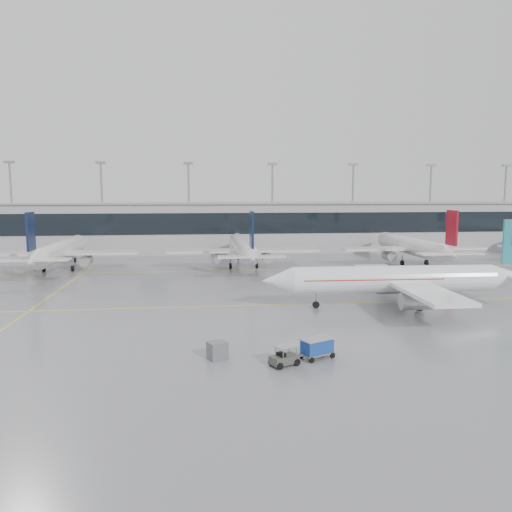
{
  "coord_description": "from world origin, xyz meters",
  "views": [
    {
      "loc": [
        -8.97,
        -63.73,
        14.6
      ],
      "look_at": [
        0.0,
        12.0,
        5.0
      ],
      "focal_mm": 35.0,
      "sensor_mm": 36.0,
      "label": 1
    }
  ],
  "objects": [
    {
      "name": "taxi_line_main",
      "position": [
        0.0,
        0.0,
        0.01
      ],
      "size": [
        120.0,
        0.25,
        0.01
      ],
      "primitive_type": "cube",
      "color": "yellow",
      "rests_on": "ground"
    },
    {
      "name": "terminal_glass",
      "position": [
        0.0,
        54.45,
        7.5
      ],
      "size": [
        180.0,
        0.2,
        5.0
      ],
      "primitive_type": "cube",
      "color": "black",
      "rests_on": "ground"
    },
    {
      "name": "light_masts",
      "position": [
        0.0,
        68.0,
        13.34
      ],
      "size": [
        156.4,
        1.0,
        22.6
      ],
      "color": "gray",
      "rests_on": "ground"
    },
    {
      "name": "baggage_tug",
      "position": [
        -1.75,
        -23.25,
        0.61
      ],
      "size": [
        3.56,
        2.37,
        1.74
      ],
      "rotation": [
        0.0,
        0.0,
        0.45
      ],
      "color": "#3E4139",
      "rests_on": "ground"
    },
    {
      "name": "baggage_cart",
      "position": [
        1.49,
        -21.69,
        1.07
      ],
      "size": [
        3.35,
        2.73,
        1.82
      ],
      "rotation": [
        0.0,
        0.0,
        0.45
      ],
      "color": "gray",
      "rests_on": "ground"
    },
    {
      "name": "air_canada_jet",
      "position": [
        17.4,
        -2.93,
        3.56
      ],
      "size": [
        35.92,
        28.56,
        11.23
      ],
      "rotation": [
        0.0,
        0.0,
        3.11
      ],
      "color": "white",
      "rests_on": "ground"
    },
    {
      "name": "taxi_line_north",
      "position": [
        0.0,
        30.0,
        0.01
      ],
      "size": [
        120.0,
        0.25,
        0.01
      ],
      "primitive_type": "cube",
      "color": "yellow",
      "rests_on": "ground"
    },
    {
      "name": "parked_jet_d",
      "position": [
        35.0,
        33.69,
        3.71
      ],
      "size": [
        29.64,
        36.96,
        11.72
      ],
      "rotation": [
        0.0,
        0.0,
        1.57
      ],
      "color": "silver",
      "rests_on": "ground"
    },
    {
      "name": "terminal_roof",
      "position": [
        0.0,
        62.0,
        12.2
      ],
      "size": [
        182.0,
        16.0,
        0.4
      ],
      "primitive_type": "cube",
      "color": "gray",
      "rests_on": "ground"
    },
    {
      "name": "gse_unit",
      "position": [
        -7.34,
        -20.85,
        0.77
      ],
      "size": [
        1.97,
        1.91,
        1.54
      ],
      "primitive_type": "cube",
      "rotation": [
        0.0,
        0.0,
        0.39
      ],
      "color": "slate",
      "rests_on": "ground"
    },
    {
      "name": "parked_jet_b",
      "position": [
        -35.0,
        33.69,
        3.71
      ],
      "size": [
        29.64,
        36.96,
        11.72
      ],
      "rotation": [
        0.0,
        0.0,
        1.57
      ],
      "color": "silver",
      "rests_on": "ground"
    },
    {
      "name": "taxi_line_cross",
      "position": [
        -30.0,
        15.0,
        0.01
      ],
      "size": [
        0.25,
        60.0,
        0.01
      ],
      "primitive_type": "cube",
      "color": "yellow",
      "rests_on": "ground"
    },
    {
      "name": "ground",
      "position": [
        0.0,
        0.0,
        0.0
      ],
      "size": [
        320.0,
        320.0,
        0.0
      ],
      "primitive_type": "plane",
      "color": "gray",
      "rests_on": "ground"
    },
    {
      "name": "parked_jet_c",
      "position": [
        -0.0,
        33.69,
        3.71
      ],
      "size": [
        29.64,
        36.96,
        11.72
      ],
      "rotation": [
        0.0,
        0.0,
        1.57
      ],
      "color": "silver",
      "rests_on": "ground"
    },
    {
      "name": "terminal",
      "position": [
        0.0,
        62.0,
        6.0
      ],
      "size": [
        180.0,
        15.0,
        12.0
      ],
      "primitive_type": "cube",
      "color": "#9D9CA0",
      "rests_on": "ground"
    }
  ]
}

